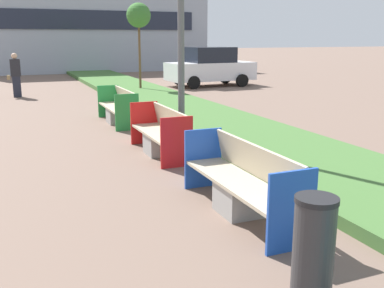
{
  "coord_description": "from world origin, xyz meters",
  "views": [
    {
      "loc": [
        -1.88,
        3.19,
        2.34
      ],
      "look_at": [
        0.9,
        9.91,
        0.6
      ],
      "focal_mm": 42.0,
      "sensor_mm": 36.0,
      "label": 1
    }
  ],
  "objects_px": {
    "bench_red_frame": "(161,136)",
    "parked_car_distant": "(210,67)",
    "litter_bin": "(313,248)",
    "sapling_tree_far": "(139,16)",
    "bench_blue_frame": "(242,186)",
    "bench_green_frame": "(118,110)",
    "pedestrian_walking": "(16,75)"
  },
  "relations": [
    {
      "from": "bench_green_frame",
      "to": "sapling_tree_far",
      "type": "distance_m",
      "value": 7.67
    },
    {
      "from": "sapling_tree_far",
      "to": "bench_red_frame",
      "type": "bearing_deg",
      "value": -103.86
    },
    {
      "from": "bench_blue_frame",
      "to": "bench_green_frame",
      "type": "relative_size",
      "value": 1.08
    },
    {
      "from": "bench_green_frame",
      "to": "sapling_tree_far",
      "type": "height_order",
      "value": "sapling_tree_far"
    },
    {
      "from": "parked_car_distant",
      "to": "sapling_tree_far",
      "type": "bearing_deg",
      "value": -166.28
    },
    {
      "from": "bench_green_frame",
      "to": "bench_red_frame",
      "type": "bearing_deg",
      "value": -90.03
    },
    {
      "from": "bench_red_frame",
      "to": "bench_green_frame",
      "type": "relative_size",
      "value": 0.93
    },
    {
      "from": "sapling_tree_far",
      "to": "pedestrian_walking",
      "type": "height_order",
      "value": "sapling_tree_far"
    },
    {
      "from": "parked_car_distant",
      "to": "bench_green_frame",
      "type": "bearing_deg",
      "value": -131.83
    },
    {
      "from": "bench_blue_frame",
      "to": "parked_car_distant",
      "type": "height_order",
      "value": "parked_car_distant"
    },
    {
      "from": "bench_red_frame",
      "to": "litter_bin",
      "type": "bearing_deg",
      "value": -94.1
    },
    {
      "from": "litter_bin",
      "to": "pedestrian_walking",
      "type": "height_order",
      "value": "pedestrian_walking"
    },
    {
      "from": "bench_blue_frame",
      "to": "bench_green_frame",
      "type": "distance_m",
      "value": 7.1
    },
    {
      "from": "bench_blue_frame",
      "to": "pedestrian_walking",
      "type": "bearing_deg",
      "value": 99.86
    },
    {
      "from": "parked_car_distant",
      "to": "bench_red_frame",
      "type": "bearing_deg",
      "value": -121.6
    },
    {
      "from": "bench_red_frame",
      "to": "litter_bin",
      "type": "height_order",
      "value": "litter_bin"
    },
    {
      "from": "bench_green_frame",
      "to": "sapling_tree_far",
      "type": "xyz_separation_m",
      "value": [
        2.55,
        6.67,
        2.79
      ]
    },
    {
      "from": "bench_blue_frame",
      "to": "sapling_tree_far",
      "type": "relative_size",
      "value": 0.66
    },
    {
      "from": "sapling_tree_far",
      "to": "parked_car_distant",
      "type": "distance_m",
      "value": 4.59
    },
    {
      "from": "bench_red_frame",
      "to": "pedestrian_walking",
      "type": "height_order",
      "value": "pedestrian_walking"
    },
    {
      "from": "litter_bin",
      "to": "sapling_tree_far",
      "type": "height_order",
      "value": "sapling_tree_far"
    },
    {
      "from": "bench_green_frame",
      "to": "litter_bin",
      "type": "bearing_deg",
      "value": -92.47
    },
    {
      "from": "sapling_tree_far",
      "to": "pedestrian_walking",
      "type": "xyz_separation_m",
      "value": [
        -4.99,
        0.27,
        -2.29
      ]
    },
    {
      "from": "litter_bin",
      "to": "pedestrian_walking",
      "type": "xyz_separation_m",
      "value": [
        -2.04,
        16.09,
        0.39
      ]
    },
    {
      "from": "bench_green_frame",
      "to": "parked_car_distant",
      "type": "relative_size",
      "value": 0.53
    },
    {
      "from": "bench_green_frame",
      "to": "pedestrian_walking",
      "type": "xyz_separation_m",
      "value": [
        -2.44,
        6.94,
        0.5
      ]
    },
    {
      "from": "bench_red_frame",
      "to": "litter_bin",
      "type": "xyz_separation_m",
      "value": [
        -0.39,
        -5.47,
        0.12
      ]
    },
    {
      "from": "litter_bin",
      "to": "bench_green_frame",
      "type": "bearing_deg",
      "value": 87.53
    },
    {
      "from": "litter_bin",
      "to": "pedestrian_walking",
      "type": "distance_m",
      "value": 16.23
    },
    {
      "from": "bench_green_frame",
      "to": "pedestrian_walking",
      "type": "bearing_deg",
      "value": 109.36
    },
    {
      "from": "bench_red_frame",
      "to": "parked_car_distant",
      "type": "height_order",
      "value": "parked_car_distant"
    },
    {
      "from": "litter_bin",
      "to": "bench_blue_frame",
      "type": "bearing_deg",
      "value": 79.07
    }
  ]
}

